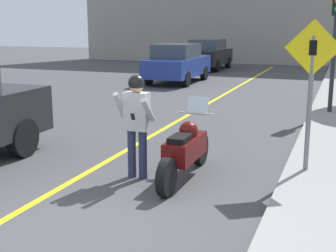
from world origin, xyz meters
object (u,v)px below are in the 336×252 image
object	(u,v)px
crossing_sign	(311,81)
traffic_light	(336,25)
person_biker	(137,116)
parked_car_black	(208,54)
motorcycle	(185,150)
parked_car_blue	(177,63)

from	to	relation	value
crossing_sign	traffic_light	bearing A→B (deg)	88.13
person_biker	traffic_light	size ratio (longest dim) A/B	0.51
crossing_sign	parked_car_black	xyz separation A→B (m)	(-6.71, 17.56, -0.75)
parked_car_black	traffic_light	bearing A→B (deg)	-59.67
parked_car_black	motorcycle	bearing A→B (deg)	-75.24
crossing_sign	traffic_light	distance (m)	5.83
parked_car_black	crossing_sign	bearing A→B (deg)	-69.08
person_biker	parked_car_black	size ratio (longest dim) A/B	0.41
motorcycle	crossing_sign	size ratio (longest dim) A/B	0.93
person_biker	crossing_sign	bearing A→B (deg)	23.20
traffic_light	parked_car_blue	xyz separation A→B (m)	(-6.54, 5.60, -1.62)
motorcycle	traffic_light	bearing A→B (deg)	72.85
motorcycle	parked_car_blue	xyz separation A→B (m)	(-4.49, 12.23, 0.36)
motorcycle	traffic_light	xyz separation A→B (m)	(2.05, 6.63, 1.98)
traffic_light	parked_car_blue	size ratio (longest dim) A/B	0.81
person_biker	parked_car_black	bearing A→B (deg)	102.36
person_biker	parked_car_blue	size ratio (longest dim) A/B	0.41
person_biker	parked_car_black	distance (m)	19.13
motorcycle	crossing_sign	world-z (taller)	crossing_sign
traffic_light	parked_car_blue	world-z (taller)	traffic_light
parked_car_blue	parked_car_black	bearing A→B (deg)	93.37
motorcycle	crossing_sign	bearing A→B (deg)	25.00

